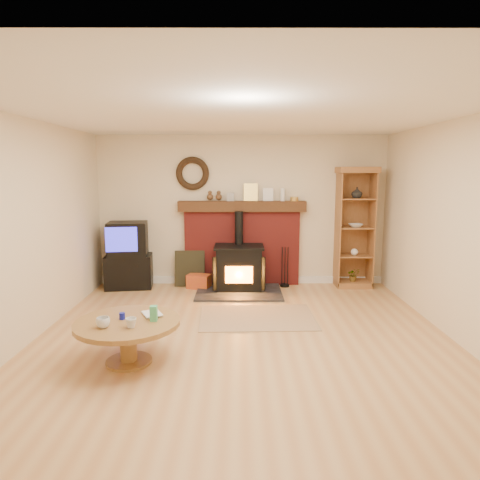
{
  "coord_description": "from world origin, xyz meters",
  "views": [
    {
      "loc": [
        -0.05,
        -4.73,
        1.98
      ],
      "look_at": [
        -0.04,
        1.0,
        1.06
      ],
      "focal_mm": 32.0,
      "sensor_mm": 36.0,
      "label": 1
    }
  ],
  "objects_px": {
    "wood_stove": "(239,269)",
    "curio_cabinet": "(354,228)",
    "coffee_table": "(128,329)",
    "tv_unit": "(129,256)"
  },
  "relations": [
    {
      "from": "wood_stove",
      "to": "curio_cabinet",
      "type": "height_order",
      "value": "curio_cabinet"
    },
    {
      "from": "coffee_table",
      "to": "tv_unit",
      "type": "bearing_deg",
      "value": 104.01
    },
    {
      "from": "tv_unit",
      "to": "coffee_table",
      "type": "relative_size",
      "value": 1.05
    },
    {
      "from": "curio_cabinet",
      "to": "coffee_table",
      "type": "xyz_separation_m",
      "value": [
        -3.14,
        -3.06,
        -0.66
      ]
    },
    {
      "from": "curio_cabinet",
      "to": "coffee_table",
      "type": "distance_m",
      "value": 4.43
    },
    {
      "from": "wood_stove",
      "to": "tv_unit",
      "type": "xyz_separation_m",
      "value": [
        -1.9,
        0.19,
        0.17
      ]
    },
    {
      "from": "tv_unit",
      "to": "curio_cabinet",
      "type": "xyz_separation_m",
      "value": [
        3.88,
        0.09,
        0.49
      ]
    },
    {
      "from": "wood_stove",
      "to": "tv_unit",
      "type": "bearing_deg",
      "value": 174.2
    },
    {
      "from": "wood_stove",
      "to": "coffee_table",
      "type": "distance_m",
      "value": 3.01
    },
    {
      "from": "coffee_table",
      "to": "curio_cabinet",
      "type": "bearing_deg",
      "value": 44.25
    }
  ]
}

